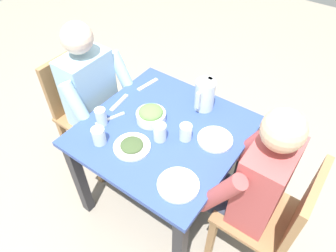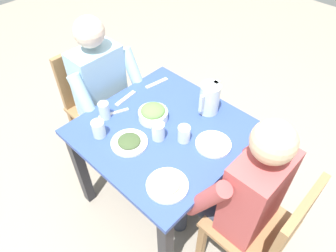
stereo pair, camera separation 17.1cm
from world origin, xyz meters
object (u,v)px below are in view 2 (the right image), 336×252
diner_near (109,96)px  water_glass_far_left (99,129)px  water_glass_far_right (184,134)px  chair_far (265,230)px  water_pitcher (209,98)px  plate_dolmas (129,142)px  salad_bowl (153,113)px  dining_table (164,143)px  plate_beans (167,185)px  water_glass_by_pitcher (158,131)px  water_glass_center (104,110)px  chair_near (94,99)px  diner_far (236,190)px  plate_yoghurt (213,143)px

diner_near → water_glass_far_left: 0.43m
water_glass_far_right → chair_far: bearing=87.5°
diner_near → water_pitcher: 0.69m
plate_dolmas → water_glass_far_left: 0.19m
salad_bowl → dining_table: bearing=79.1°
plate_beans → water_glass_far_right: (-0.28, -0.14, 0.04)m
dining_table → plate_dolmas: (0.21, -0.06, 0.14)m
dining_table → water_glass_by_pitcher: 0.19m
water_pitcher → water_glass_far_left: 0.66m
water_glass_center → water_pitcher: bearing=139.0°
chair_near → water_glass_far_right: size_ratio=9.10×
diner_far → water_glass_center: bearing=-79.3°
water_glass_center → water_glass_far_right: bearing=112.0°
salad_bowl → chair_near: bearing=-88.9°
plate_beans → water_glass_center: (-0.10, -0.60, 0.04)m
diner_near → plate_yoghurt: diner_near is taller
diner_far → water_glass_far_right: (-0.03, -0.38, 0.11)m
plate_beans → water_glass_far_left: water_glass_far_left is taller
diner_near → water_glass_center: size_ratio=11.11×
chair_far → plate_yoghurt: bearing=-103.7°
plate_dolmas → plate_beans: 0.35m
water_pitcher → water_glass_far_right: 0.29m
plate_beans → water_glass_by_pitcher: water_glass_by_pitcher is taller
dining_table → plate_beans: plate_beans is taller
water_glass_center → water_glass_by_pitcher: 0.36m
plate_dolmas → diner_far: bearing=109.1°
water_pitcher → water_glass_center: bearing=-41.0°
water_pitcher → plate_beans: size_ratio=0.91×
diner_far → water_glass_by_pitcher: 0.51m
plate_yoghurt → plate_beans: plate_yoghurt is taller
diner_near → water_glass_by_pitcher: bearing=81.9°
water_glass_center → diner_near: bearing=-131.1°
plate_dolmas → water_glass_by_pitcher: 0.17m
salad_bowl → plate_dolmas: (0.23, 0.05, -0.03)m
water_glass_far_left → chair_near: bearing=-120.1°
water_glass_center → water_glass_far_left: water_glass_center is taller
diner_near → chair_far: bearing=89.1°
diner_far → water_glass_far_right: bearing=-93.8°
chair_near → chair_far: (0.02, 1.46, 0.00)m
plate_yoghurt → water_glass_far_right: (0.08, -0.14, 0.03)m
plate_dolmas → water_pitcher: bearing=164.2°
chair_far → water_glass_by_pitcher: bearing=-85.1°
chair_far → chair_near: bearing=-90.7°
diner_far → water_pitcher: size_ratio=6.23×
water_pitcher → plate_beans: bearing=19.3°
diner_far → plate_dolmas: diner_far is taller
chair_near → plate_dolmas: size_ratio=4.39×
diner_far → plate_dolmas: size_ratio=5.85×
diner_near → plate_yoghurt: (-0.09, 0.81, 0.08)m
diner_far → water_glass_far_right: 0.40m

